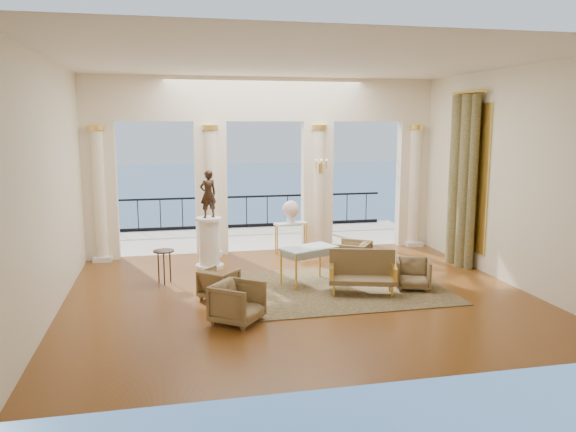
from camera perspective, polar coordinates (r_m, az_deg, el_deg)
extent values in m
plane|color=#4F2F0C|center=(11.27, 1.11, -7.92)|extent=(9.00, 9.00, 0.00)
plane|color=#F4ECCD|center=(7.02, 8.70, 0.19)|extent=(9.00, 0.00, 9.00)
plane|color=#F4ECCD|center=(10.72, -23.00, 2.73)|extent=(0.00, 8.00, 8.00)
plane|color=#F4ECCD|center=(12.63, 21.48, 3.74)|extent=(0.00, 8.00, 8.00)
plane|color=white|center=(10.81, 1.19, 15.48)|extent=(9.00, 9.00, 0.00)
cube|color=#FFEACC|center=(14.54, -2.41, 11.76)|extent=(9.00, 0.30, 1.10)
cube|color=#FFEACC|center=(14.50, -18.53, 2.38)|extent=(0.80, 0.30, 3.40)
cylinder|color=#FFEACC|center=(14.34, -18.59, 1.89)|extent=(0.28, 0.28, 3.20)
cylinder|color=#EABF4D|center=(14.23, -18.94, 8.49)|extent=(0.40, 0.40, 0.12)
cube|color=silver|center=(14.61, -18.27, -4.10)|extent=(0.45, 0.45, 0.12)
cube|color=#FFEACC|center=(14.45, -7.83, 2.76)|extent=(0.80, 0.30, 3.40)
cylinder|color=#FFEACC|center=(14.29, -7.76, 2.28)|extent=(0.28, 0.28, 3.20)
cylinder|color=#EABF4D|center=(14.18, -7.91, 8.91)|extent=(0.40, 0.40, 0.12)
cube|color=silver|center=(14.56, -7.63, -3.75)|extent=(0.45, 0.45, 0.12)
cube|color=#FFEACC|center=(14.93, 2.97, 3.05)|extent=(0.80, 0.30, 3.40)
cylinder|color=#FFEACC|center=(14.76, 3.14, 2.58)|extent=(0.28, 0.28, 3.20)
cylinder|color=#EABF4D|center=(14.66, 3.20, 9.00)|extent=(0.40, 0.40, 0.12)
cube|color=silver|center=(15.03, 3.09, -3.26)|extent=(0.45, 0.45, 0.12)
cube|color=#FFEACC|center=(15.84, 12.45, 3.21)|extent=(0.80, 0.30, 3.40)
cylinder|color=#FFEACC|center=(15.69, 12.71, 2.77)|extent=(0.28, 0.28, 3.20)
cylinder|color=#EABF4D|center=(15.59, 12.93, 8.80)|extent=(0.40, 0.40, 0.12)
cube|color=silver|center=(15.94, 12.51, -2.73)|extent=(0.45, 0.45, 0.12)
cube|color=beige|center=(16.80, -3.45, -2.28)|extent=(10.00, 3.60, 0.10)
cube|color=black|center=(18.19, -4.25, 1.97)|extent=(9.00, 0.06, 0.06)
cube|color=black|center=(18.34, -4.21, -0.98)|extent=(9.00, 0.06, 0.10)
cylinder|color=black|center=(18.26, -4.23, 0.41)|extent=(0.03, 0.03, 1.00)
cylinder|color=black|center=(18.17, -17.15, -0.03)|extent=(0.03, 0.03, 1.00)
cylinder|color=black|center=(19.25, 7.94, 0.82)|extent=(0.03, 0.03, 1.00)
cylinder|color=#4C3823|center=(17.69, 2.53, 5.35)|extent=(0.20, 0.20, 4.20)
plane|color=#29548A|center=(71.13, -10.10, 1.76)|extent=(160.00, 160.00, 0.00)
cylinder|color=#4A4324|center=(13.43, 18.23, 3.15)|extent=(0.26, 0.26, 4.00)
cylinder|color=#4A4324|center=(13.80, 17.15, 3.37)|extent=(0.32, 0.32, 4.00)
cylinder|color=#4A4324|center=(14.21, 16.41, 3.57)|extent=(0.26, 0.26, 4.00)
cylinder|color=#EABF4D|center=(13.80, 17.91, 11.86)|extent=(0.08, 1.40, 0.08)
cube|color=#EABF4D|center=(13.90, 17.93, 3.78)|extent=(0.04, 1.60, 3.40)
cube|color=#EABF4D|center=(14.57, 3.31, 4.86)|extent=(0.10, 0.04, 0.25)
cylinder|color=#EABF4D|center=(14.45, 2.86, 5.22)|extent=(0.02, 0.02, 0.22)
cylinder|color=#EABF4D|center=(14.49, 3.40, 5.23)|extent=(0.02, 0.02, 0.22)
cylinder|color=#EABF4D|center=(14.52, 3.93, 5.24)|extent=(0.02, 0.02, 0.22)
cube|color=#292D15|center=(11.70, 5.26, -7.25)|extent=(4.20, 3.28, 0.02)
imported|color=#4D4021|center=(9.65, -5.16, -8.58)|extent=(1.01, 1.02, 0.77)
imported|color=#4D4021|center=(11.79, 12.61, -5.61)|extent=(0.85, 0.83, 0.69)
imported|color=#4D4021|center=(12.92, 6.53, -3.93)|extent=(1.01, 1.02, 0.77)
imported|color=#4D4021|center=(11.00, -7.03, -6.68)|extent=(0.85, 0.85, 0.64)
cube|color=#4D4021|center=(11.25, 7.57, -6.49)|extent=(1.41, 0.88, 0.10)
cube|color=#4D4021|center=(11.41, 7.52, -4.64)|extent=(1.28, 0.44, 0.53)
cube|color=#EABF4D|center=(11.18, 4.44, -5.61)|extent=(0.22, 0.53, 0.25)
cube|color=#EABF4D|center=(11.26, 10.70, -5.64)|extent=(0.22, 0.53, 0.25)
cylinder|color=#EABF4D|center=(11.07, 4.68, -7.62)|extent=(0.05, 0.05, 0.24)
cylinder|color=#EABF4D|center=(11.14, 10.52, -7.63)|extent=(0.05, 0.05, 0.24)
cylinder|color=#EABF4D|center=(11.48, 4.66, -6.99)|extent=(0.05, 0.05, 0.24)
cylinder|color=#EABF4D|center=(11.55, 10.29, -7.01)|extent=(0.05, 0.05, 0.24)
cube|color=#92A6B4|center=(11.76, 2.11, -3.32)|extent=(1.31, 1.04, 0.05)
cylinder|color=#EABF4D|center=(11.35, 0.83, -5.85)|extent=(0.05, 0.05, 0.74)
cylinder|color=#EABF4D|center=(11.99, 4.86, -5.05)|extent=(0.05, 0.05, 0.74)
cylinder|color=#EABF4D|center=(11.75, -0.71, -5.31)|extent=(0.05, 0.05, 0.74)
cylinder|color=#EABF4D|center=(12.37, 3.26, -4.57)|extent=(0.05, 0.05, 0.74)
cylinder|color=silver|center=(13.33, -7.95, -5.06)|extent=(0.65, 0.65, 0.09)
cylinder|color=silver|center=(13.20, -8.00, -2.72)|extent=(0.48, 0.48, 1.05)
cylinder|color=silver|center=(13.10, -8.06, -0.30)|extent=(0.61, 0.61, 0.07)
imported|color=black|center=(13.01, -8.12, 2.22)|extent=(0.46, 0.38, 1.09)
cube|color=silver|center=(14.48, 0.30, -0.77)|extent=(0.91, 0.52, 0.05)
cylinder|color=#EABF4D|center=(14.29, -0.88, -2.58)|extent=(0.04, 0.04, 0.77)
cylinder|color=#EABF4D|center=(14.62, 1.85, -2.31)|extent=(0.04, 0.04, 0.77)
cylinder|color=#EABF4D|center=(14.51, -1.27, -2.40)|extent=(0.04, 0.04, 0.77)
cylinder|color=#EABF4D|center=(14.82, 1.43, -2.14)|extent=(0.04, 0.04, 0.77)
cylinder|color=white|center=(14.45, 0.30, -0.15)|extent=(0.22, 0.22, 0.27)
sphere|color=#E4A3B0|center=(14.41, 0.30, 0.72)|extent=(0.43, 0.43, 0.43)
cylinder|color=black|center=(12.10, -12.52, -3.49)|extent=(0.44, 0.44, 0.03)
cylinder|color=black|center=(12.25, -11.88, -5.03)|extent=(0.03, 0.03, 0.69)
cylinder|color=black|center=(12.26, -13.02, -5.06)|extent=(0.03, 0.03, 0.69)
cylinder|color=black|center=(12.05, -12.48, -5.30)|extent=(0.03, 0.03, 0.69)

